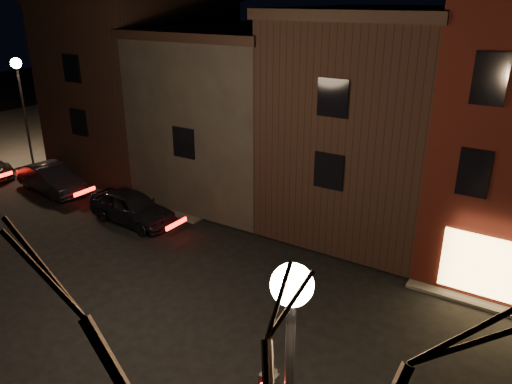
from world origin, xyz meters
TOP-DOWN VIEW (x-y plane):
  - ground at (0.00, 0.00)m, footprint 120.00×120.00m
  - sidewalk_far_left at (-20.00, 20.00)m, footprint 30.00×30.00m
  - row_building_a at (1.50, 10.50)m, footprint 7.30×10.30m
  - row_building_b at (-5.75, 10.50)m, footprint 7.80×10.30m
  - row_building_c at (-13.00, 10.50)m, footprint 7.30×10.30m
  - street_lamp_near at (6.20, -6.00)m, footprint 0.60×0.60m
  - street_lamp_far at (-19.00, 6.20)m, footprint 0.60×0.60m
  - parked_car_a at (-7.53, 3.62)m, footprint 4.62×2.04m
  - parked_car_b at (-14.06, 4.01)m, footprint 4.81×2.17m

SIDE VIEW (x-z plane):
  - ground at x=0.00m, z-range 0.00..0.00m
  - sidewalk_far_left at x=-20.00m, z-range 0.00..0.12m
  - parked_car_b at x=-14.06m, z-range 0.00..1.53m
  - parked_car_a at x=-7.53m, z-range 0.00..1.55m
  - row_building_b at x=-5.75m, z-range 0.13..8.53m
  - row_building_a at x=1.50m, z-range 0.13..9.53m
  - row_building_c at x=-13.00m, z-range 0.13..10.03m
  - street_lamp_near at x=6.20m, z-range 1.94..8.42m
  - street_lamp_far at x=-19.00m, z-range 1.94..8.42m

